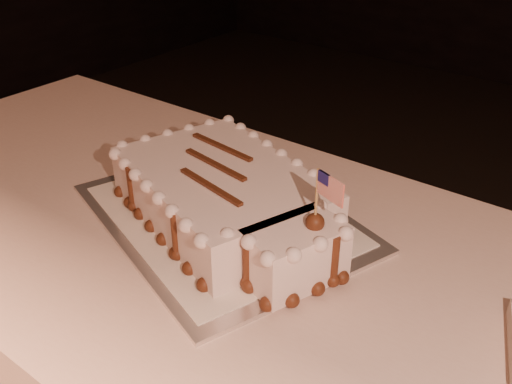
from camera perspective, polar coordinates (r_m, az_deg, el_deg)
The scene contains 3 objects.
cake_board at distance 1.07m, azimuth -3.40°, elevation -2.52°, with size 0.53×0.39×0.01m, color silver.
doily at distance 1.07m, azimuth -3.41°, elevation -2.30°, with size 0.47×0.36×0.00m, color white.
sheet_cake at distance 1.02m, azimuth -2.70°, elevation -0.72°, with size 0.52×0.39×0.20m.
Camera 1 is at (0.30, -0.04, 1.33)m, focal length 40.00 mm.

